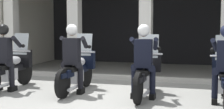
# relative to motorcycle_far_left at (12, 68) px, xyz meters

# --- Properties ---
(ground_plane) EXTENTS (80.00, 80.00, 0.00)m
(ground_plane) POSITION_rel_motorcycle_far_left_xyz_m (2.48, 3.27, -0.50)
(ground_plane) COLOR gray
(station_building) EXTENTS (10.05, 4.24, 3.01)m
(station_building) POSITION_rel_motorcycle_far_left_xyz_m (2.84, 4.61, 1.41)
(station_building) COLOR black
(station_building) RESTS_ON ground
(kerb_strip) EXTENTS (9.55, 0.24, 0.12)m
(kerb_strip) POSITION_rel_motorcycle_far_left_xyz_m (2.84, 2.02, -0.44)
(kerb_strip) COLOR #B7B5AD
(kerb_strip) RESTS_ON ground
(motorcycle_far_left) EXTENTS (0.62, 2.04, 1.35)m
(motorcycle_far_left) POSITION_rel_motorcycle_far_left_xyz_m (0.00, 0.00, 0.00)
(motorcycle_far_left) COLOR black
(motorcycle_far_left) RESTS_ON ground
(police_officer_far_left) EXTENTS (0.63, 0.61, 1.58)m
(police_officer_far_left) POSITION_rel_motorcycle_far_left_xyz_m (-0.00, -0.28, 0.44)
(police_officer_far_left) COLOR black
(police_officer_far_left) RESTS_ON ground
(motorcycle_center_left) EXTENTS (0.62, 2.04, 1.35)m
(motorcycle_center_left) POSITION_rel_motorcycle_far_left_xyz_m (1.65, 0.20, 0.00)
(motorcycle_center_left) COLOR black
(motorcycle_center_left) RESTS_ON ground
(police_officer_center_left) EXTENTS (0.63, 0.61, 1.58)m
(police_officer_center_left) POSITION_rel_motorcycle_far_left_xyz_m (1.65, -0.09, 0.44)
(police_officer_center_left) COLOR black
(police_officer_center_left) RESTS_ON ground
(motorcycle_center_right) EXTENTS (0.62, 2.04, 1.35)m
(motorcycle_center_right) POSITION_rel_motorcycle_far_left_xyz_m (3.31, 0.14, 0.00)
(motorcycle_center_right) COLOR black
(motorcycle_center_right) RESTS_ON ground
(police_officer_center_right) EXTENTS (0.63, 0.61, 1.58)m
(police_officer_center_right) POSITION_rel_motorcycle_far_left_xyz_m (3.31, -0.14, 0.44)
(police_officer_center_right) COLOR black
(police_officer_center_right) RESTS_ON ground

